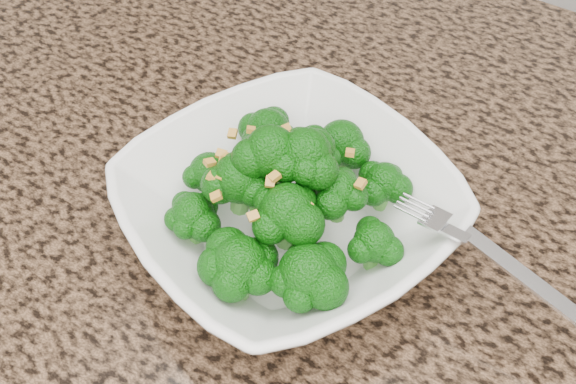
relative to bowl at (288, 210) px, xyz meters
The scene contains 4 objects.
bowl is the anchor object (origin of this frame).
broccoli_pile 0.07m from the bowl, ahead, with size 0.21×0.21×0.07m, color #0D570A, non-canonical shape.
garlic_topping 0.11m from the bowl, behind, with size 0.13×0.13×0.01m, color gold, non-canonical shape.
fork 0.13m from the bowl, ahead, with size 0.16×0.03×0.01m, color silver, non-canonical shape.
Camera 1 is at (0.08, 0.10, 1.35)m, focal length 45.00 mm.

